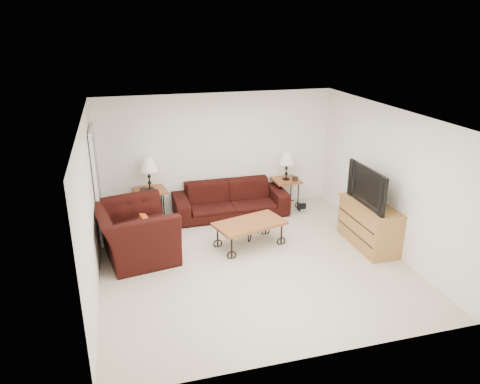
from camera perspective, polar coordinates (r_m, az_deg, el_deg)
name	(u,v)px	position (r m, az deg, el deg)	size (l,w,h in m)	color
ground	(251,260)	(7.85, 1.37, -8.59)	(5.00, 5.00, 0.00)	beige
wall_back	(218,152)	(9.64, -2.84, 5.01)	(5.00, 0.02, 2.50)	white
wall_front	(315,267)	(5.21, 9.47, -9.33)	(5.00, 0.02, 2.50)	white
wall_left	(90,208)	(7.07, -18.36, -1.88)	(0.02, 5.00, 2.50)	white
wall_right	(388,179)	(8.36, 18.09, 1.57)	(0.02, 5.00, 2.50)	white
ceiling	(252,115)	(6.99, 1.54, 9.63)	(5.00, 5.00, 0.00)	white
doorway	(96,186)	(8.70, -17.63, 0.73)	(0.08, 0.94, 2.04)	black
sofa	(230,199)	(9.51, -1.21, -0.93)	(2.36, 0.92, 0.69)	black
side_table_left	(151,205)	(9.45, -11.10, -1.56)	(0.61, 0.61, 0.66)	#994F27
side_table_right	(286,192)	(10.06, 5.75, -0.06)	(0.56, 0.56, 0.61)	#994F27
lamp_left	(149,174)	(9.23, -11.38, 2.26)	(0.38, 0.38, 0.66)	black
lamp_right	(287,166)	(9.86, 5.87, 3.27)	(0.35, 0.35, 0.61)	black
photo_frame_left	(143,190)	(9.17, -12.12, 0.25)	(0.13, 0.02, 0.11)	black
photo_frame_right	(295,179)	(9.86, 6.94, 1.67)	(0.12, 0.02, 0.10)	black
coffee_table	(250,234)	(8.24, 1.23, -5.30)	(1.24, 0.67, 0.47)	#994F27
armchair	(135,232)	(7.98, -13.09, -4.93)	(1.43, 1.25, 0.93)	black
throw_pillow	(144,229)	(7.91, -12.02, -4.61)	(0.42, 0.11, 0.42)	#BE3918
tv_stand	(369,225)	(8.52, 15.95, -3.99)	(0.56, 1.33, 0.80)	#B88244
television	(373,186)	(8.24, 16.33, 0.72)	(1.20, 0.16, 0.69)	black
backpack	(300,203)	(9.81, 7.51, -1.38)	(0.30, 0.23, 0.39)	black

